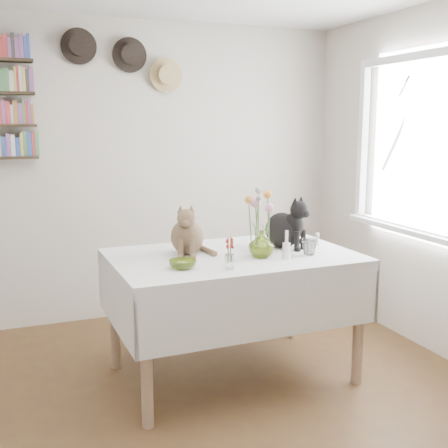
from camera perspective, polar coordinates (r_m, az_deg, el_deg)
name	(u,v)px	position (r m, az deg, el deg)	size (l,w,h in m)	color
room	(203,212)	(2.63, -2.14, 1.19)	(4.08, 4.58, 2.58)	brown
window	(424,160)	(4.31, 19.63, 6.13)	(0.12, 1.52, 1.32)	white
dining_table	(233,285)	(3.67, 0.89, -6.19)	(1.57, 1.03, 0.83)	white
tabby_cat	(187,228)	(3.61, -3.80, -0.38)	(0.23, 0.29, 0.34)	brown
black_cat	(283,221)	(3.81, 5.97, 0.32)	(0.24, 0.31, 0.36)	black
flower_vase	(261,244)	(3.53, 3.82, -2.02)	(0.16, 0.16, 0.17)	#A9BF4A
green_bowl	(183,264)	(3.27, -4.22, -4.09)	(0.16, 0.16, 0.05)	#A9BF4A
drinking_glass	(309,247)	(3.63, 8.65, -2.31)	(0.11, 0.11, 0.10)	white
candlestick	(286,249)	(3.51, 6.36, -2.56)	(0.05, 0.05, 0.18)	white
berry_jar	(229,253)	(3.24, 0.53, -2.94)	(0.05, 0.05, 0.21)	white
porcelain_figurine	(317,240)	(3.91, 9.46, -1.60)	(0.05, 0.05, 0.09)	white
flower_bouquet	(261,203)	(3.49, 3.74, 2.14)	(0.17, 0.12, 0.39)	#4C7233
wall_hats	(126,59)	(4.76, -9.91, 16.20)	(0.98, 0.09, 0.48)	black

